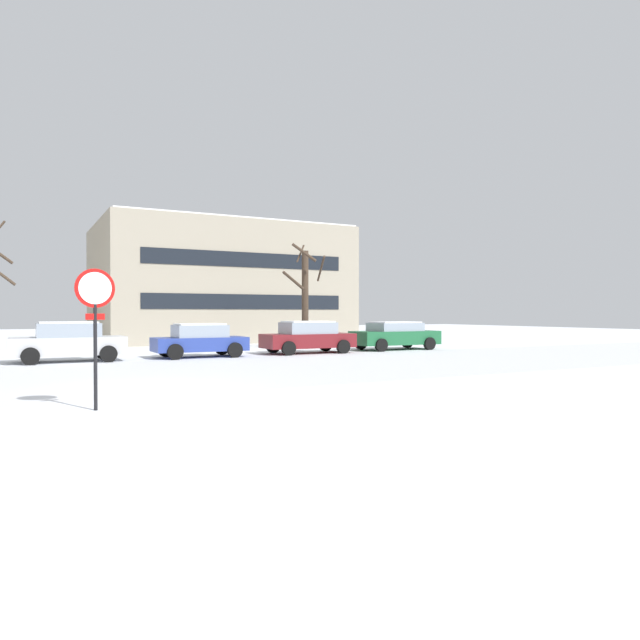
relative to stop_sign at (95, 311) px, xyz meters
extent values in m
plane|color=white|center=(1.21, 2.24, -1.93)|extent=(120.00, 120.00, 0.00)
cube|color=silver|center=(1.21, 6.18, -1.92)|extent=(80.00, 9.88, 0.00)
cylinder|color=black|center=(0.00, 0.00, -0.77)|extent=(0.07, 0.11, 2.32)
cylinder|color=red|center=(0.00, 0.00, 0.44)|extent=(0.75, 0.12, 0.76)
cylinder|color=white|center=(0.00, -0.01, 0.44)|extent=(0.62, 0.11, 0.62)
cube|color=red|center=(0.00, 0.00, -0.11)|extent=(0.36, 0.07, 0.12)
cylinder|color=white|center=(0.00, 0.01, 0.49)|extent=(0.42, 0.08, 0.42)
cube|color=silver|center=(0.44, 12.23, -1.31)|extent=(4.12, 1.82, 0.69)
cube|color=#8C99A8|center=(0.44, 12.23, -0.70)|extent=(2.27, 1.66, 0.53)
cube|color=white|center=(0.44, 12.23, -0.41)|extent=(2.06, 1.54, 0.06)
cylinder|color=black|center=(1.78, 13.14, -1.61)|extent=(0.64, 0.22, 0.64)
cylinder|color=black|center=(1.77, 11.31, -1.61)|extent=(0.64, 0.22, 0.64)
cylinder|color=black|center=(-0.88, 13.16, -1.61)|extent=(0.64, 0.22, 0.64)
cylinder|color=black|center=(-0.90, 11.33, -1.61)|extent=(0.64, 0.22, 0.64)
cube|color=#283D93|center=(5.55, 12.12, -1.37)|extent=(3.86, 1.74, 0.58)
cube|color=#8C99A8|center=(5.55, 12.12, -0.82)|extent=(2.13, 1.59, 0.52)
cube|color=white|center=(5.55, 12.12, -0.53)|extent=(1.93, 1.47, 0.06)
cylinder|color=black|center=(6.81, 12.98, -1.61)|extent=(0.64, 0.22, 0.64)
cylinder|color=black|center=(6.80, 11.23, -1.61)|extent=(0.64, 0.22, 0.64)
cylinder|color=black|center=(4.31, 13.00, -1.61)|extent=(0.64, 0.22, 0.64)
cylinder|color=black|center=(4.30, 11.25, -1.61)|extent=(0.64, 0.22, 0.64)
cube|color=maroon|center=(10.66, 12.08, -1.34)|extent=(4.27, 1.75, 0.64)
cube|color=#8C99A8|center=(10.66, 12.08, -0.75)|extent=(2.35, 1.60, 0.53)
cube|color=white|center=(10.66, 12.08, -0.46)|extent=(2.14, 1.48, 0.06)
cylinder|color=black|center=(12.06, 12.95, -1.61)|extent=(0.64, 0.22, 0.64)
cylinder|color=black|center=(12.04, 11.19, -1.61)|extent=(0.64, 0.22, 0.64)
cylinder|color=black|center=(9.29, 12.97, -1.61)|extent=(0.64, 0.22, 0.64)
cylinder|color=black|center=(9.27, 11.21, -1.61)|extent=(0.64, 0.22, 0.64)
cube|color=#1E6038|center=(15.77, 12.37, -1.31)|extent=(4.50, 1.88, 0.68)
cube|color=#8C99A8|center=(15.77, 12.37, -0.76)|extent=(2.48, 1.72, 0.42)
cube|color=white|center=(15.77, 12.37, -0.53)|extent=(2.25, 1.59, 0.06)
cylinder|color=black|center=(17.24, 13.30, -1.61)|extent=(0.64, 0.22, 0.64)
cylinder|color=black|center=(17.22, 11.41, -1.61)|extent=(0.64, 0.22, 0.64)
cylinder|color=black|center=(14.32, 13.32, -1.61)|extent=(0.64, 0.22, 0.64)
cylinder|color=black|center=(14.31, 11.43, -1.61)|extent=(0.64, 0.22, 0.64)
cylinder|color=#423326|center=(12.05, 15.18, 0.63)|extent=(0.35, 0.35, 5.11)
cylinder|color=#423326|center=(11.28, 14.95, 1.60)|extent=(0.61, 1.65, 1.09)
cylinder|color=#423326|center=(11.74, 14.66, 3.04)|extent=(1.18, 0.79, 0.99)
cylinder|color=#423326|center=(11.91, 15.44, 3.06)|extent=(0.64, 0.40, 0.97)
cylinder|color=#423326|center=(12.86, 14.94, 2.27)|extent=(0.60, 1.72, 1.24)
cube|color=#9E937F|center=(11.11, 26.99, 1.89)|extent=(15.79, 11.74, 7.63)
cube|color=white|center=(11.11, 26.99, 5.76)|extent=(15.48, 11.51, 0.10)
cube|color=black|center=(11.11, 21.09, 0.62)|extent=(12.63, 0.04, 0.90)
cube|color=black|center=(11.11, 21.09, 3.16)|extent=(12.63, 0.04, 0.90)
camera|label=1|loc=(-1.38, -11.94, -0.03)|focal=32.53mm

